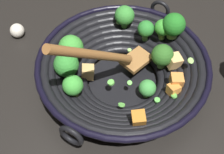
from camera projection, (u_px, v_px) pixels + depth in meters
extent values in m
plane|color=black|center=(122.00, 83.00, 0.75)|extent=(4.00, 4.00, 0.00)
cylinder|color=black|center=(122.00, 81.00, 0.75)|extent=(0.16, 0.16, 0.01)
torus|color=black|center=(122.00, 78.00, 0.73)|extent=(0.21, 0.21, 0.02)
torus|color=black|center=(122.00, 76.00, 0.73)|extent=(0.24, 0.24, 0.02)
torus|color=black|center=(123.00, 74.00, 0.72)|extent=(0.27, 0.27, 0.02)
torus|color=black|center=(123.00, 71.00, 0.72)|extent=(0.30, 0.30, 0.02)
torus|color=black|center=(123.00, 69.00, 0.71)|extent=(0.32, 0.32, 0.02)
torus|color=black|center=(123.00, 67.00, 0.70)|extent=(0.35, 0.35, 0.02)
torus|color=black|center=(123.00, 65.00, 0.70)|extent=(0.38, 0.38, 0.02)
torus|color=black|center=(123.00, 62.00, 0.69)|extent=(0.40, 0.40, 0.01)
torus|color=black|center=(71.00, 136.00, 0.58)|extent=(0.01, 0.05, 0.05)
torus|color=black|center=(160.00, 9.00, 0.80)|extent=(0.01, 0.05, 0.05)
cylinder|color=#62A138|center=(72.00, 57.00, 0.72)|extent=(0.04, 0.04, 0.02)
sphere|color=green|center=(71.00, 48.00, 0.70)|extent=(0.06, 0.06, 0.06)
cylinder|color=#58A440|center=(124.00, 24.00, 0.79)|extent=(0.02, 0.02, 0.02)
sphere|color=#388B34|center=(125.00, 16.00, 0.77)|extent=(0.05, 0.05, 0.05)
cylinder|color=#6AA24D|center=(161.00, 64.00, 0.73)|extent=(0.03, 0.03, 0.02)
sphere|color=#2E6422|center=(162.00, 55.00, 0.71)|extent=(0.05, 0.05, 0.05)
cylinder|color=#80AB46|center=(68.00, 73.00, 0.70)|extent=(0.03, 0.03, 0.01)
sphere|color=#338932|center=(66.00, 65.00, 0.68)|extent=(0.06, 0.06, 0.06)
cylinder|color=#6EA13C|center=(161.00, 35.00, 0.75)|extent=(0.02, 0.02, 0.02)
sphere|color=green|center=(163.00, 27.00, 0.73)|extent=(0.04, 0.04, 0.04)
cylinder|color=#5E933E|center=(146.00, 94.00, 0.70)|extent=(0.02, 0.02, 0.02)
sphere|color=green|center=(147.00, 88.00, 0.69)|extent=(0.04, 0.04, 0.04)
cylinder|color=olive|center=(74.00, 93.00, 0.67)|extent=(0.03, 0.03, 0.02)
sphere|color=green|center=(73.00, 85.00, 0.64)|extent=(0.04, 0.04, 0.04)
cylinder|color=#589945|center=(145.00, 37.00, 0.76)|extent=(0.02, 0.01, 0.02)
sphere|color=#2C7E2F|center=(146.00, 29.00, 0.74)|extent=(0.04, 0.04, 0.04)
cylinder|color=#79AA4F|center=(172.00, 34.00, 0.74)|extent=(0.03, 0.03, 0.02)
sphere|color=#207120|center=(174.00, 25.00, 0.72)|extent=(0.06, 0.06, 0.06)
cube|color=orange|center=(174.00, 90.00, 0.67)|extent=(0.04, 0.03, 0.03)
cube|color=#E2B269|center=(88.00, 72.00, 0.73)|extent=(0.04, 0.04, 0.03)
cube|color=#EBB66E|center=(174.00, 61.00, 0.71)|extent=(0.04, 0.05, 0.04)
cube|color=#BD7122|center=(139.00, 118.00, 0.60)|extent=(0.04, 0.04, 0.03)
cube|color=orange|center=(176.00, 81.00, 0.67)|extent=(0.04, 0.04, 0.03)
cylinder|color=#99D166|center=(129.00, 50.00, 0.74)|extent=(0.01, 0.01, 0.00)
cylinder|color=#99D166|center=(169.00, 51.00, 0.72)|extent=(0.02, 0.02, 0.01)
cylinder|color=#99D166|center=(119.00, 22.00, 0.79)|extent=(0.02, 0.02, 0.01)
cylinder|color=#6BC651|center=(61.00, 47.00, 0.71)|extent=(0.02, 0.02, 0.01)
cylinder|color=#6BC651|center=(110.00, 82.00, 0.68)|extent=(0.02, 0.02, 0.01)
cylinder|color=#6BC651|center=(174.00, 96.00, 0.65)|extent=(0.01, 0.02, 0.01)
cylinder|color=#56B247|center=(157.00, 100.00, 0.66)|extent=(0.02, 0.02, 0.01)
cylinder|color=#6BC651|center=(122.00, 105.00, 0.65)|extent=(0.02, 0.02, 0.01)
cylinder|color=#99D166|center=(191.00, 61.00, 0.67)|extent=(0.02, 0.02, 0.01)
cylinder|color=#6BC651|center=(130.00, 83.00, 0.68)|extent=(0.02, 0.02, 0.01)
cube|color=#9E6B38|center=(136.00, 60.00, 0.73)|extent=(0.08, 0.06, 0.01)
cylinder|color=#9E6634|center=(95.00, 55.00, 0.59)|extent=(0.21, 0.06, 0.19)
sphere|color=silver|center=(17.00, 31.00, 0.83)|extent=(0.04, 0.04, 0.04)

